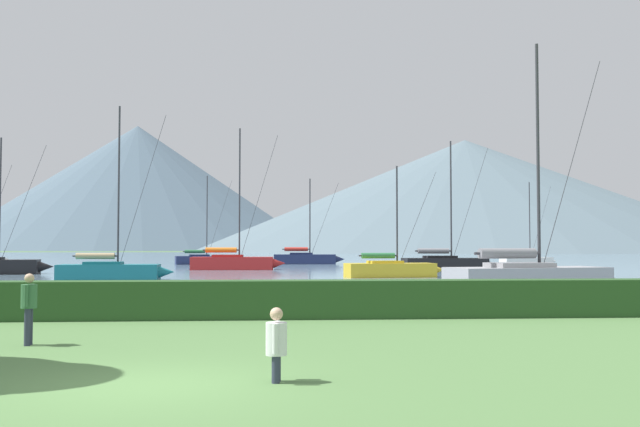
# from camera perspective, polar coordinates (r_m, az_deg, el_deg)

# --- Properties ---
(ground_plane) EXTENTS (1000.00, 1000.00, 0.00)m
(ground_plane) POSITION_cam_1_polar(r_m,az_deg,el_deg) (12.67, -13.76, -12.86)
(ground_plane) COLOR #517A42
(harbor_water) EXTENTS (320.00, 246.00, 0.00)m
(harbor_water) POSITION_cam_1_polar(r_m,az_deg,el_deg) (149.32, -5.00, -3.40)
(harbor_water) COLOR slate
(harbor_water) RESTS_ON ground_plane
(hedge_line) EXTENTS (80.00, 1.20, 1.20)m
(hedge_line) POSITION_cam_1_polar(r_m,az_deg,el_deg) (23.44, -9.26, -6.63)
(hedge_line) COLOR #284C23
(hedge_line) RESTS_ON ground_plane
(sailboat_slip_2) EXTENTS (7.72, 3.51, 11.03)m
(sailboat_slip_2) POSITION_cam_1_polar(r_m,az_deg,el_deg) (92.36, -9.07, -3.52)
(sailboat_slip_2) COLOR navy
(sailboat_slip_2) RESTS_ON harbor_water
(sailboat_slip_3) EXTENTS (8.79, 3.00, 11.88)m
(sailboat_slip_3) POSITION_cam_1_polar(r_m,az_deg,el_deg) (67.66, 9.75, -3.81)
(sailboat_slip_3) COLOR black
(sailboat_slip_3) RESTS_ON harbor_water
(sailboat_slip_5) EXTENTS (7.66, 2.38, 11.78)m
(sailboat_slip_5) POSITION_cam_1_polar(r_m,az_deg,el_deg) (51.41, -15.95, -4.25)
(sailboat_slip_5) COLOR #19707A
(sailboat_slip_5) RESTS_ON harbor_water
(sailboat_slip_7) EXTENTS (9.06, 2.98, 13.66)m
(sailboat_slip_7) POSITION_cam_1_polar(r_m,az_deg,el_deg) (71.03, -6.73, -3.74)
(sailboat_slip_7) COLOR red
(sailboat_slip_7) RESTS_ON harbor_water
(sailboat_slip_8) EXTENTS (7.63, 3.10, 8.17)m
(sailboat_slip_8) POSITION_cam_1_polar(r_m,az_deg,el_deg) (54.00, 5.56, -4.29)
(sailboat_slip_8) COLOR gold
(sailboat_slip_8) RESTS_ON harbor_water
(sailboat_slip_9) EXTENTS (9.33, 4.41, 12.32)m
(sailboat_slip_9) POSITION_cam_1_polar(r_m,az_deg,el_deg) (37.33, 15.98, -4.76)
(sailboat_slip_9) COLOR #9E9EA3
(sailboat_slip_9) RESTS_ON harbor_water
(sailboat_slip_10) EXTENTS (8.96, 2.88, 10.80)m
(sailboat_slip_10) POSITION_cam_1_polar(r_m,az_deg,el_deg) (92.49, -1.13, -3.49)
(sailboat_slip_10) COLOR navy
(sailboat_slip_10) RESTS_ON harbor_water
(sailboat_slip_12) EXTENTS (7.02, 2.85, 9.84)m
(sailboat_slip_12) POSITION_cam_1_polar(r_m,az_deg,el_deg) (89.86, 15.77, -3.52)
(sailboat_slip_12) COLOR white
(sailboat_slip_12) RESTS_ON harbor_water
(person_seated_viewer) EXTENTS (0.36, 0.57, 1.25)m
(person_seated_viewer) POSITION_cam_1_polar(r_m,az_deg,el_deg) (12.53, -3.41, -9.86)
(person_seated_viewer) COLOR #2D3347
(person_seated_viewer) RESTS_ON ground_plane
(person_standing_walker) EXTENTS (0.36, 0.57, 1.65)m
(person_standing_walker) POSITION_cam_1_polar(r_m,az_deg,el_deg) (18.29, -21.67, -6.47)
(person_standing_walker) COLOR #2D3347
(person_standing_walker) RESTS_ON ground_plane
(distant_hill_west_ridge) EXTENTS (208.06, 208.06, 70.18)m
(distant_hill_west_ridge) POSITION_cam_1_polar(r_m,az_deg,el_deg) (426.27, -14.02, 1.96)
(distant_hill_west_ridge) COLOR #4C6070
(distant_hill_west_ridge) RESTS_ON ground_plane
(distant_hill_central_peak) EXTENTS (308.73, 308.73, 48.58)m
(distant_hill_central_peak) POSITION_cam_1_polar(r_m,az_deg,el_deg) (449.40, 11.95, 0.33)
(distant_hill_central_peak) COLOR slate
(distant_hill_central_peak) RESTS_ON ground_plane
(distant_hill_east_ridge) EXTENTS (236.96, 236.96, 48.92)m
(distant_hill_east_ridge) POSITION_cam_1_polar(r_m,az_deg,el_deg) (328.39, 11.22, 1.39)
(distant_hill_east_ridge) COLOR slate
(distant_hill_east_ridge) RESTS_ON ground_plane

